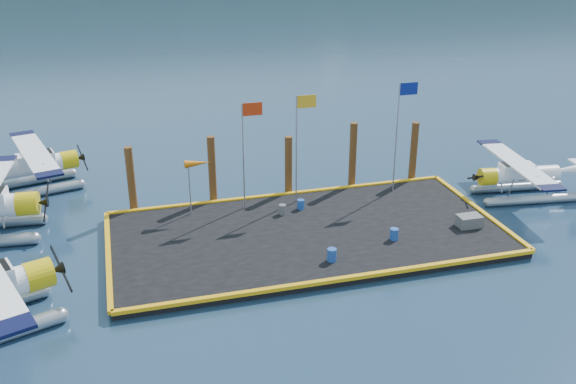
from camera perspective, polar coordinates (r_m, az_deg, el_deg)
name	(u,v)px	position (r m, az deg, el deg)	size (l,w,h in m)	color
ground	(307,238)	(33.48, 1.72, -4.12)	(4000.00, 4000.00, 0.00)	#19314C
dock	(307,235)	(33.39, 1.72, -3.82)	(20.00, 10.00, 0.40)	black
dock_bumpers	(307,230)	(33.26, 1.73, -3.37)	(20.25, 10.25, 0.18)	#E4A10D
seaplane_c	(30,169)	(41.70, -21.93, 1.92)	(8.56, 9.23, 3.28)	#989EA6
seaplane_d	(521,177)	(40.19, 20.00, 1.25)	(7.69, 8.49, 3.00)	#989EA6
drum_0	(282,209)	(35.07, -0.49, -1.56)	(0.39, 0.39, 0.56)	#515156
drum_1	(394,234)	(32.77, 9.42, -3.71)	(0.42, 0.42, 0.60)	#1C449B
drum_3	(332,255)	(30.45, 3.91, -5.60)	(0.45, 0.45, 0.63)	#1C449B
drum_5	(301,204)	(35.70, 1.14, -1.10)	(0.39, 0.39, 0.55)	#1C449B
crate	(469,221)	(35.00, 15.80, -2.49)	(1.23, 0.82, 0.62)	#515156
flagpole_red	(247,139)	(34.64, -3.70, 4.68)	(1.14, 0.08, 6.00)	gray
flagpole_yellow	(300,133)	(35.31, 1.07, 5.28)	(1.14, 0.08, 6.20)	gray
flagpole_blue	(401,121)	(37.34, 9.98, 6.21)	(1.14, 0.08, 6.50)	gray
windsock	(197,165)	(34.61, -8.08, 2.43)	(1.40, 0.44, 3.12)	gray
piling_0	(131,182)	(36.32, -13.76, 0.91)	(0.44, 0.44, 4.00)	#4D2B16
piling_1	(212,172)	(36.62, -6.75, 1.79)	(0.44, 0.44, 4.20)	#4D2B16
piling_2	(289,168)	(37.57, 0.05, 2.18)	(0.44, 0.44, 3.80)	#4D2B16
piling_3	(353,157)	(38.68, 5.77, 3.08)	(0.44, 0.44, 4.30)	#4D2B16
piling_4	(413,154)	(40.30, 11.09, 3.36)	(0.44, 0.44, 4.00)	#4D2B16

